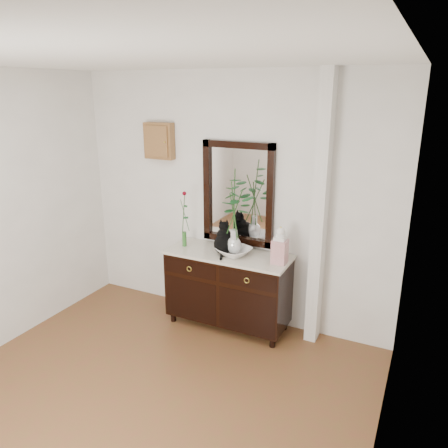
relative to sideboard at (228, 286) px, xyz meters
The scene contains 11 objects.
ground_plane 1.80m from the sideboard, 93.31° to the right, with size 3.60×4.00×0.02m, color brown.
wall_back 0.92m from the sideboard, 111.80° to the left, with size 3.60×0.04×2.70m, color white.
pilaster 1.27m from the sideboard, 10.70° to the left, with size 0.12×0.20×2.70m, color white.
sideboard is the anchor object (origin of this frame).
wall_mirror 0.99m from the sideboard, 90.00° to the left, with size 0.80×0.06×1.10m.
key_cabinet 1.77m from the sideboard, 167.54° to the left, with size 0.35×0.10×0.40m, color brown.
cat 0.54m from the sideboard, 168.28° to the right, with size 0.23×0.29×0.33m, color black, non-canonical shape.
lotus_bowl 0.43m from the sideboard, 20.31° to the right, with size 0.34×0.34×0.08m, color silver.
vase_branches 0.85m from the sideboard, 20.31° to the right, with size 0.43×0.43×0.91m, color silver, non-canonical shape.
bud_vase_rose 0.87m from the sideboard, behind, with size 0.08×0.08×0.63m, color #316F2C, non-canonical shape.
ginger_jar 0.80m from the sideboard, ahead, with size 0.14×0.14×0.38m, color white, non-canonical shape.
Camera 1 is at (1.93, -2.14, 2.51)m, focal length 35.00 mm.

